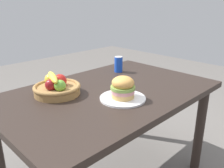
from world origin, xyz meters
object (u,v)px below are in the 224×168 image
Objects in this scene: plate at (123,98)px; soda_can at (118,64)px; sandwich at (123,87)px; fruit_basket at (57,87)px.

soda_can is (0.39, 0.41, 0.06)m from plate.
plate is 1.88× the size of sandwich.
plate is at bearing -55.84° from fruit_basket.
plate is 0.57m from soda_can.
sandwich is at bearing 104.04° from plate.
sandwich reaches higher than fruit_basket.
soda_can is at bearing 46.33° from plate.
fruit_basket is (-0.23, 0.34, 0.04)m from plate.
fruit_basket is at bearing 124.16° from plate.
plate is 2.15× the size of soda_can.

